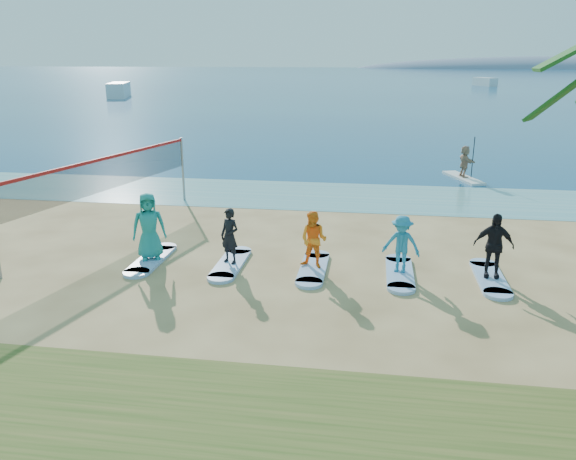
# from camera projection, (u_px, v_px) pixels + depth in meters

# --- Properties ---
(ground) EXTENTS (600.00, 600.00, 0.00)m
(ground) POSITION_uv_depth(u_px,v_px,m) (248.00, 297.00, 13.48)
(ground) COLOR tan
(ground) RESTS_ON ground
(shallow_water) EXTENTS (600.00, 600.00, 0.00)m
(shallow_water) POSITION_uv_depth(u_px,v_px,m) (303.00, 195.00, 23.39)
(shallow_water) COLOR teal
(shallow_water) RESTS_ON ground
(ocean) EXTENTS (600.00, 600.00, 0.00)m
(ocean) POSITION_uv_depth(u_px,v_px,m) (367.00, 76.00, 164.60)
(ocean) COLOR navy
(ocean) RESTS_ON ground
(island_ridge) EXTENTS (220.00, 56.00, 18.00)m
(island_ridge) POSITION_uv_depth(u_px,v_px,m) (561.00, 68.00, 283.19)
(island_ridge) COLOR slate
(island_ridge) RESTS_ON ground
(volleyball_net) EXTENTS (2.11, 8.86, 2.50)m
(volleyball_net) POSITION_uv_depth(u_px,v_px,m) (107.00, 174.00, 18.03)
(volleyball_net) COLOR gray
(volleyball_net) RESTS_ON ground
(paddleboard) EXTENTS (1.65, 3.06, 0.12)m
(paddleboard) POSITION_uv_depth(u_px,v_px,m) (463.00, 178.00, 26.39)
(paddleboard) COLOR silver
(paddleboard) RESTS_ON ground
(paddleboarder) EXTENTS (0.79, 1.42, 1.46)m
(paddleboarder) POSITION_uv_depth(u_px,v_px,m) (465.00, 161.00, 26.16)
(paddleboarder) COLOR tan
(paddleboarder) RESTS_ON paddleboard
(boat_offshore_a) EXTENTS (4.65, 8.44, 2.03)m
(boat_offshore_a) POSITION_uv_depth(u_px,v_px,m) (119.00, 97.00, 79.90)
(boat_offshore_a) COLOR silver
(boat_offshore_a) RESTS_ON ground
(boat_offshore_b) EXTENTS (4.06, 6.37, 1.61)m
(boat_offshore_b) POSITION_uv_depth(u_px,v_px,m) (484.00, 86.00, 110.77)
(boat_offshore_b) COLOR silver
(boat_offshore_b) RESTS_ON ground
(surfboard_0) EXTENTS (0.70, 2.20, 0.09)m
(surfboard_0) POSITION_uv_depth(u_px,v_px,m) (151.00, 259.00, 15.82)
(surfboard_0) COLOR #8FAFDE
(surfboard_0) RESTS_ON ground
(student_0) EXTENTS (1.08, 0.92, 1.88)m
(student_0) POSITION_uv_depth(u_px,v_px,m) (149.00, 226.00, 15.53)
(student_0) COLOR teal
(student_0) RESTS_ON surfboard_0
(surfboard_1) EXTENTS (0.70, 2.20, 0.09)m
(surfboard_1) POSITION_uv_depth(u_px,v_px,m) (231.00, 264.00, 15.49)
(surfboard_1) COLOR #8FAFDE
(surfboard_1) RESTS_ON ground
(student_1) EXTENTS (0.66, 0.56, 1.53)m
(student_1) POSITION_uv_depth(u_px,v_px,m) (230.00, 236.00, 15.25)
(student_1) COLOR black
(student_1) RESTS_ON surfboard_1
(surfboard_2) EXTENTS (0.70, 2.20, 0.09)m
(surfboard_2) POSITION_uv_depth(u_px,v_px,m) (313.00, 268.00, 15.16)
(surfboard_2) COLOR #8FAFDE
(surfboard_2) RESTS_ON ground
(student_2) EXTENTS (0.88, 0.76, 1.54)m
(student_2) POSITION_uv_depth(u_px,v_px,m) (314.00, 240.00, 14.92)
(student_2) COLOR orange
(student_2) RESTS_ON surfboard_2
(surfboard_3) EXTENTS (0.70, 2.20, 0.09)m
(surfboard_3) POSITION_uv_depth(u_px,v_px,m) (400.00, 273.00, 14.83)
(surfboard_3) COLOR #8FAFDE
(surfboard_3) RESTS_ON ground
(student_3) EXTENTS (1.10, 0.81, 1.53)m
(student_3) POSITION_uv_depth(u_px,v_px,m) (401.00, 244.00, 14.59)
(student_3) COLOR teal
(student_3) RESTS_ON surfboard_3
(surfboard_4) EXTENTS (0.70, 2.20, 0.09)m
(surfboard_4) POSITION_uv_depth(u_px,v_px,m) (490.00, 278.00, 14.50)
(surfboard_4) COLOR #8FAFDE
(surfboard_4) RESTS_ON ground
(student_4) EXTENTS (1.02, 0.50, 1.68)m
(student_4) POSITION_uv_depth(u_px,v_px,m) (494.00, 245.00, 14.24)
(student_4) COLOR black
(student_4) RESTS_ON surfboard_4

